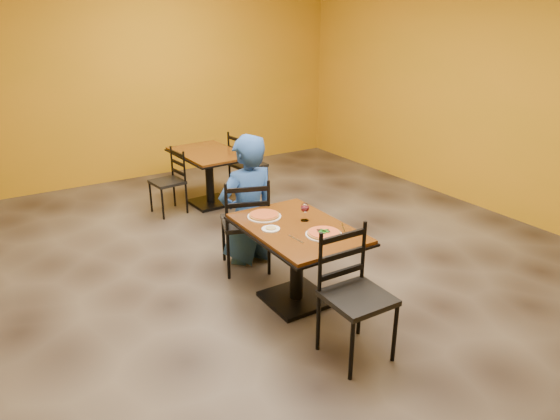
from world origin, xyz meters
TOP-DOWN VIEW (x-y plane):
  - floor at (0.00, 0.00)m, footprint 7.00×8.00m
  - wall_back at (0.00, 4.00)m, footprint 7.00×0.01m
  - wall_right at (3.50, 0.00)m, footprint 0.01×8.00m
  - table_main at (0.00, -0.50)m, footprint 0.83×1.23m
  - table_second at (0.40, 2.25)m, footprint 0.83×1.18m
  - chair_main_near at (-0.06, -1.41)m, footprint 0.46×0.46m
  - chair_main_far at (-0.08, 0.33)m, footprint 0.58×0.58m
  - chair_second_left at (-0.20, 2.25)m, footprint 0.42×0.42m
  - chair_second_right at (1.01, 2.25)m, footprint 0.47×0.47m
  - diner at (0.04, 0.49)m, footprint 0.69×0.47m
  - plate_main at (0.09, -0.77)m, footprint 0.31×0.31m
  - pizza_main at (0.09, -0.77)m, footprint 0.28×0.28m
  - plate_far at (-0.13, -0.15)m, footprint 0.31×0.31m
  - pizza_far at (-0.13, -0.15)m, footprint 0.28×0.28m
  - side_plate at (-0.23, -0.43)m, footprint 0.16×0.16m
  - dip at (-0.23, -0.43)m, footprint 0.09×0.09m
  - wine_glass at (0.13, -0.42)m, footprint 0.08×0.08m
  - fork at (-0.16, -0.72)m, footprint 0.03×0.19m
  - knife at (0.32, -0.74)m, footprint 0.12×0.19m

SIDE VIEW (x-z plane):
  - floor at x=0.00m, z-range -0.01..0.01m
  - chair_second_left at x=-0.20m, z-range 0.00..0.85m
  - chair_second_right at x=1.01m, z-range 0.00..0.94m
  - chair_main_far at x=-0.08m, z-range 0.00..1.01m
  - chair_main_near at x=-0.06m, z-range 0.00..1.01m
  - table_second at x=0.40m, z-range 0.18..0.93m
  - table_main at x=0.00m, z-range 0.18..0.93m
  - diner at x=0.04m, z-range 0.00..1.38m
  - fork at x=-0.16m, z-range 0.75..0.75m
  - knife at x=0.32m, z-range 0.75..0.75m
  - plate_main at x=0.09m, z-range 0.75..0.76m
  - plate_far at x=-0.13m, z-range 0.75..0.76m
  - side_plate at x=-0.23m, z-range 0.75..0.76m
  - dip at x=-0.23m, z-range 0.76..0.77m
  - pizza_main at x=0.09m, z-range 0.76..0.78m
  - pizza_far at x=-0.13m, z-range 0.76..0.78m
  - wine_glass at x=0.13m, z-range 0.75..0.93m
  - wall_back at x=0.00m, z-range 0.00..3.00m
  - wall_right at x=3.50m, z-range 0.00..3.00m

